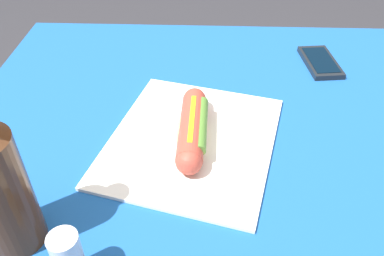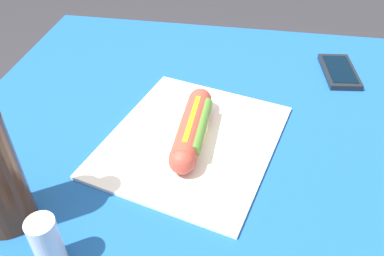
% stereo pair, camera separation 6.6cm
% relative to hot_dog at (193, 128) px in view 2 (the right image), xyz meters
% --- Properties ---
extents(dining_table, '(1.06, 0.92, 0.78)m').
position_rel_hot_dog_xyz_m(dining_table, '(0.07, 0.03, -0.18)').
color(dining_table, brown).
rests_on(dining_table, ground).
extents(paper_wrapper, '(0.37, 0.34, 0.01)m').
position_rel_hot_dog_xyz_m(paper_wrapper, '(-0.00, -0.00, -0.03)').
color(paper_wrapper, white).
rests_on(paper_wrapper, dining_table).
extents(hot_dog, '(0.20, 0.05, 0.05)m').
position_rel_hot_dog_xyz_m(hot_dog, '(0.00, 0.00, 0.00)').
color(hot_dog, '#E5BC75').
rests_on(hot_dog, paper_wrapper).
extents(cell_phone, '(0.14, 0.08, 0.01)m').
position_rel_hot_dog_xyz_m(cell_phone, '(-0.27, 0.27, -0.02)').
color(cell_phone, black).
rests_on(cell_phone, dining_table).
extents(salt_shaker, '(0.04, 0.04, 0.08)m').
position_rel_hot_dog_xyz_m(salt_shaker, '(0.26, -0.14, 0.01)').
color(salt_shaker, silver).
rests_on(salt_shaker, dining_table).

